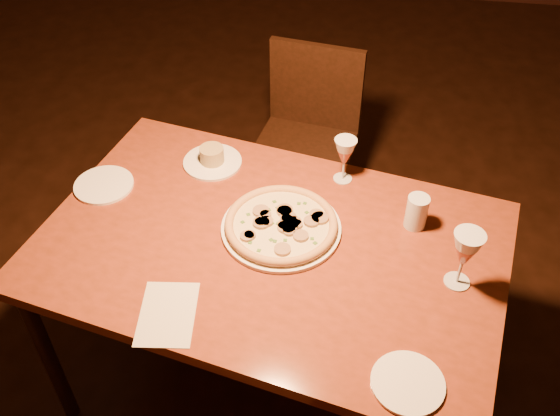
# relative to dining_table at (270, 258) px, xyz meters

# --- Properties ---
(floor) EXTENTS (7.00, 7.00, 0.00)m
(floor) POSITION_rel_dining_table_xyz_m (-0.12, -0.04, -0.66)
(floor) COLOR black
(floor) RESTS_ON ground
(dining_table) EXTENTS (1.51, 1.13, 0.73)m
(dining_table) POSITION_rel_dining_table_xyz_m (0.00, 0.00, 0.00)
(dining_table) COLOR maroon
(dining_table) RESTS_ON floor
(chair_far) EXTENTS (0.46, 0.46, 0.83)m
(chair_far) POSITION_rel_dining_table_xyz_m (0.01, 0.91, -0.19)
(chair_far) COLOR black
(chair_far) RESTS_ON floor
(pizza_plate) EXTENTS (0.36, 0.36, 0.04)m
(pizza_plate) POSITION_rel_dining_table_xyz_m (0.02, 0.06, 0.09)
(pizza_plate) COLOR white
(pizza_plate) RESTS_ON dining_table
(ramekin_saucer) EXTENTS (0.20, 0.20, 0.06)m
(ramekin_saucer) POSITION_rel_dining_table_xyz_m (-0.26, 0.34, 0.08)
(ramekin_saucer) COLOR white
(ramekin_saucer) RESTS_ON dining_table
(wine_glass_far) EXTENTS (0.07, 0.07, 0.16)m
(wine_glass_far) POSITION_rel_dining_table_xyz_m (0.19, 0.33, 0.14)
(wine_glass_far) COLOR #A95446
(wine_glass_far) RESTS_ON dining_table
(wine_glass_right) EXTENTS (0.08, 0.08, 0.19)m
(wine_glass_right) POSITION_rel_dining_table_xyz_m (0.54, -0.07, 0.16)
(wine_glass_right) COLOR #A95446
(wine_glass_right) RESTS_ON dining_table
(water_tumbler) EXTENTS (0.07, 0.07, 0.11)m
(water_tumbler) POSITION_rel_dining_table_xyz_m (0.42, 0.14, 0.12)
(water_tumbler) COLOR silver
(water_tumbler) RESTS_ON dining_table
(side_plate_left) EXTENTS (0.19, 0.19, 0.01)m
(side_plate_left) POSITION_rel_dining_table_xyz_m (-0.58, 0.17, 0.07)
(side_plate_left) COLOR white
(side_plate_left) RESTS_ON dining_table
(side_plate_near) EXTENTS (0.18, 0.18, 0.01)m
(side_plate_near) POSITION_rel_dining_table_xyz_m (0.40, -0.41, 0.07)
(side_plate_near) COLOR white
(side_plate_near) RESTS_ON dining_table
(menu_card) EXTENTS (0.17, 0.23, 0.00)m
(menu_card) POSITION_rel_dining_table_xyz_m (-0.23, -0.30, 0.07)
(menu_card) COLOR beige
(menu_card) RESTS_ON dining_table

